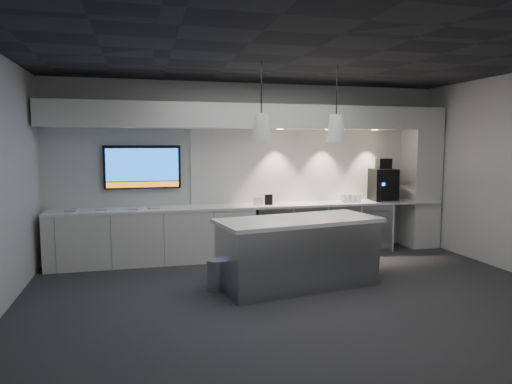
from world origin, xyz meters
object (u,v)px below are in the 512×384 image
object	(u,v)px
wall_tv	(143,167)
island	(298,252)
bin	(217,274)
coffee_machine	(383,183)

from	to	relation	value
wall_tv	island	xyz separation A→B (m)	(2.03, -2.03, -1.09)
island	bin	world-z (taller)	island
wall_tv	bin	distance (m)	2.52
island	coffee_machine	size ratio (longest dim) A/B	3.00
wall_tv	bin	size ratio (longest dim) A/B	3.09
island	coffee_machine	xyz separation A→B (m)	(2.28, 1.78, 0.75)
island	wall_tv	bearing A→B (deg)	125.20
wall_tv	island	bearing A→B (deg)	-45.00
island	coffee_machine	bearing A→B (deg)	28.16
island	coffee_machine	world-z (taller)	coffee_machine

